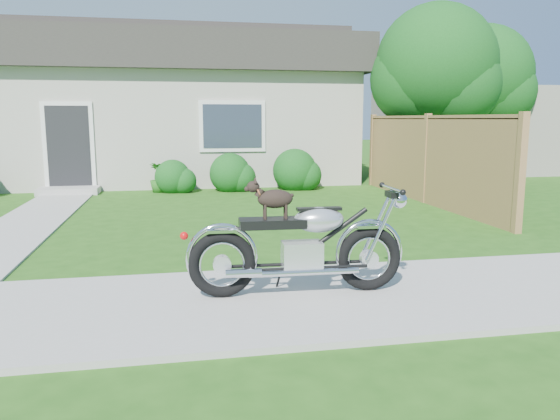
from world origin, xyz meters
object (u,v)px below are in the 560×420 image
Objects in this scene: fence at (426,159)px; house at (138,106)px; potted_plant_right at (158,177)px; motorcycle_with_dog at (301,245)px; tree_near at (441,70)px; tree_far at (487,79)px.

house is at bearing 135.26° from fence.
motorcycle_with_dog is at bearing -79.10° from potted_plant_right.
potted_plant_right is at bearing 177.30° from tree_near.
potted_plant_right is at bearing -79.78° from house.
potted_plant_right is 8.62m from motorcycle_with_dog.
house is at bearing 154.13° from tree_near.
tree_far is at bearing -7.51° from house.
house is at bearing 102.86° from motorcycle_with_dog.
fence is 2.98× the size of motorcycle_with_dog.
tree_near is at bearing -25.87° from house.
motorcycle_with_dog is (-5.55, -8.12, -2.47)m from tree_near.
tree_near is (1.50, 2.46, 2.08)m from fence.
tree_far reaches higher than house.
potted_plant_right is at bearing 103.06° from motorcycle_with_dog.
house reaches higher than fence.
fence is 6.36m from potted_plant_right.
motorcycle_with_dog is (-8.29, -10.51, -2.43)m from tree_far.
tree_far reaches higher than motorcycle_with_dog.
tree_far is (4.24, 4.86, 2.04)m from fence.
motorcycle_with_dog is at bearing -124.36° from tree_near.
tree_far reaches higher than fence.
tree_near reaches higher than motorcycle_with_dog.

